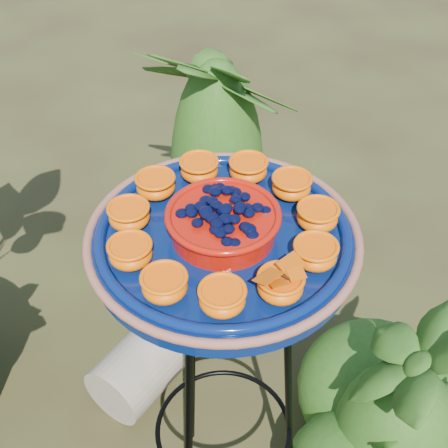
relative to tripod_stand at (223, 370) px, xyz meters
The scene contains 5 objects.
tripod_stand is the anchor object (origin of this frame).
feeder_dish 0.38m from the tripod_stand, 92.72° to the right, with size 0.47×0.47×0.10m.
driftwood_log 0.63m from the tripod_stand, 74.16° to the left, with size 0.19×0.19×0.57m, color tan.
shrub_back_right 0.81m from the tripod_stand, 56.42° to the left, with size 0.48×0.48×0.86m, color #275316.
shrub_front_right 0.45m from the tripod_stand, 31.16° to the right, with size 0.34×0.23×0.65m, color #275316.
Camera 1 is at (-0.32, -0.72, 1.59)m, focal length 50.00 mm.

